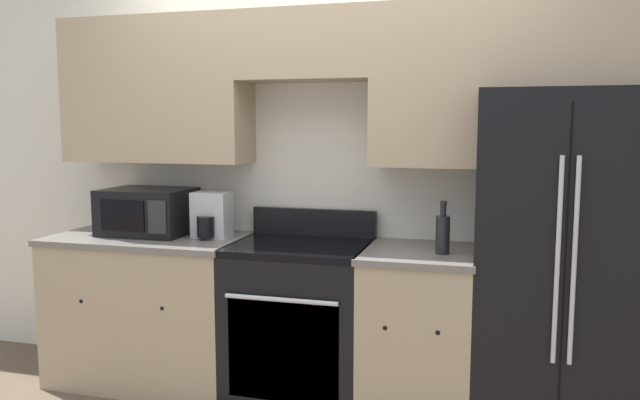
{
  "coord_description": "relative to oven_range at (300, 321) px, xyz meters",
  "views": [
    {
      "loc": [
        0.91,
        -2.94,
        1.55
      ],
      "look_at": [
        -0.0,
        0.31,
        1.14
      ],
      "focal_mm": 35.0,
      "sensor_mm": 36.0,
      "label": 1
    }
  ],
  "objects": [
    {
      "name": "wall_back",
      "position": [
        0.12,
        0.27,
        1.04
      ],
      "size": [
        8.0,
        0.39,
        2.6
      ],
      "color": "silver",
      "rests_on": "ground_plane"
    },
    {
      "name": "lower_cabinets_left",
      "position": [
        -0.95,
        -0.0,
        -0.0
      ],
      "size": [
        1.16,
        0.64,
        0.89
      ],
      "color": "tan",
      "rests_on": "ground_plane"
    },
    {
      "name": "lower_cabinets_right",
      "position": [
        0.66,
        -0.0,
        -0.0
      ],
      "size": [
        0.59,
        0.64,
        0.89
      ],
      "color": "tan",
      "rests_on": "ground_plane"
    },
    {
      "name": "oven_range",
      "position": [
        0.0,
        0.0,
        0.0
      ],
      "size": [
        0.76,
        0.65,
        1.05
      ],
      "color": "black",
      "rests_on": "ground_plane"
    },
    {
      "name": "refrigerator",
      "position": [
        1.35,
        0.08,
        0.41
      ],
      "size": [
        0.8,
        0.8,
        1.72
      ],
      "color": "black",
      "rests_on": "ground_plane"
    },
    {
      "name": "microwave",
      "position": [
        -0.98,
        0.06,
        0.58
      ],
      "size": [
        0.51,
        0.4,
        0.28
      ],
      "color": "black",
      "rests_on": "lower_cabinets_left"
    },
    {
      "name": "bottle",
      "position": [
        0.79,
        -0.06,
        0.55
      ],
      "size": [
        0.07,
        0.07,
        0.27
      ],
      "color": "black",
      "rests_on": "lower_cabinets_right"
    },
    {
      "name": "electric_kettle",
      "position": [
        -0.56,
        0.05,
        0.57
      ],
      "size": [
        0.21,
        0.21,
        0.27
      ],
      "color": "#B7B7BC",
      "rests_on": "lower_cabinets_left"
    }
  ]
}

